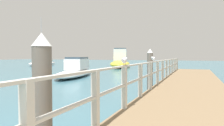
{
  "coord_description": "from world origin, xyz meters",
  "views": [
    {
      "loc": [
        0.24,
        0.77,
        1.8
      ],
      "look_at": [
        -3.6,
        10.01,
        1.44
      ],
      "focal_mm": 32.38,
      "sensor_mm": 36.0,
      "label": 1
    }
  ],
  "objects_px": {
    "seagull_background": "(153,58)",
    "boat_0": "(76,70)",
    "seagull_foreground": "(124,60)",
    "boat_3": "(120,61)",
    "boat_5": "(43,63)",
    "channel_buoy": "(46,66)",
    "dock_piling_near": "(42,105)",
    "dock_piling_far": "(150,70)"
  },
  "relations": [
    {
      "from": "boat_5",
      "to": "channel_buoy",
      "type": "distance_m",
      "value": 8.68
    },
    {
      "from": "seagull_foreground",
      "to": "boat_3",
      "type": "xyz_separation_m",
      "value": [
        -8.96,
        24.02,
        -0.7
      ]
    },
    {
      "from": "dock_piling_far",
      "to": "boat_5",
      "type": "bearing_deg",
      "value": 140.91
    },
    {
      "from": "dock_piling_near",
      "to": "seagull_background",
      "type": "distance_m",
      "value": 6.51
    },
    {
      "from": "dock_piling_near",
      "to": "boat_0",
      "type": "distance_m",
      "value": 14.75
    },
    {
      "from": "seagull_foreground",
      "to": "dock_piling_far",
      "type": "bearing_deg",
      "value": 86.61
    },
    {
      "from": "boat_3",
      "to": "seagull_background",
      "type": "bearing_deg",
      "value": -83.39
    },
    {
      "from": "dock_piling_far",
      "to": "boat_0",
      "type": "relative_size",
      "value": 0.28
    },
    {
      "from": "boat_0",
      "to": "boat_5",
      "type": "height_order",
      "value": "boat_5"
    },
    {
      "from": "dock_piling_near",
      "to": "boat_3",
      "type": "bearing_deg",
      "value": 107.87
    },
    {
      "from": "boat_0",
      "to": "dock_piling_far",
      "type": "bearing_deg",
      "value": -48.16
    },
    {
      "from": "seagull_background",
      "to": "boat_5",
      "type": "xyz_separation_m",
      "value": [
        -24.02,
        20.29,
        -1.23
      ]
    },
    {
      "from": "seagull_background",
      "to": "boat_0",
      "type": "bearing_deg",
      "value": 112.03
    },
    {
      "from": "seagull_foreground",
      "to": "channel_buoy",
      "type": "distance_m",
      "value": 25.42
    },
    {
      "from": "dock_piling_near",
      "to": "boat_3",
      "type": "distance_m",
      "value": 27.96
    },
    {
      "from": "seagull_background",
      "to": "channel_buoy",
      "type": "bearing_deg",
      "value": 111.64
    },
    {
      "from": "seagull_foreground",
      "to": "boat_3",
      "type": "bearing_deg",
      "value": 102.69
    },
    {
      "from": "dock_piling_far",
      "to": "boat_3",
      "type": "bearing_deg",
      "value": 114.23
    },
    {
      "from": "dock_piling_near",
      "to": "boat_3",
      "type": "xyz_separation_m",
      "value": [
        -8.58,
        26.61,
        -0.09
      ]
    },
    {
      "from": "dock_piling_far",
      "to": "boat_3",
      "type": "distance_m",
      "value": 20.9
    },
    {
      "from": "dock_piling_near",
      "to": "seagull_foreground",
      "type": "height_order",
      "value": "dock_piling_near"
    },
    {
      "from": "dock_piling_far",
      "to": "channel_buoy",
      "type": "bearing_deg",
      "value": 143.4
    },
    {
      "from": "seagull_background",
      "to": "dock_piling_near",
      "type": "bearing_deg",
      "value": -123.46
    },
    {
      "from": "dock_piling_near",
      "to": "seagull_foreground",
      "type": "xyz_separation_m",
      "value": [
        0.38,
        2.6,
        0.61
      ]
    },
    {
      "from": "boat_0",
      "to": "boat_3",
      "type": "height_order",
      "value": "boat_3"
    },
    {
      "from": "seagull_background",
      "to": "boat_0",
      "type": "relative_size",
      "value": 0.06
    },
    {
      "from": "dock_piling_near",
      "to": "boat_0",
      "type": "bearing_deg",
      "value": 120.93
    },
    {
      "from": "boat_3",
      "to": "channel_buoy",
      "type": "bearing_deg",
      "value": -163.41
    },
    {
      "from": "boat_0",
      "to": "boat_5",
      "type": "xyz_separation_m",
      "value": [
        -16.07,
        14.12,
        -0.1
      ]
    },
    {
      "from": "seagull_foreground",
      "to": "channel_buoy",
      "type": "relative_size",
      "value": 0.34
    },
    {
      "from": "boat_0",
      "to": "channel_buoy",
      "type": "xyz_separation_m",
      "value": [
        -9.97,
        7.94,
        -0.2
      ]
    },
    {
      "from": "boat_0",
      "to": "boat_3",
      "type": "xyz_separation_m",
      "value": [
        -1.0,
        13.97,
        0.43
      ]
    },
    {
      "from": "seagull_background",
      "to": "boat_5",
      "type": "height_order",
      "value": "boat_5"
    },
    {
      "from": "channel_buoy",
      "to": "boat_0",
      "type": "bearing_deg",
      "value": -38.53
    },
    {
      "from": "dock_piling_near",
      "to": "channel_buoy",
      "type": "distance_m",
      "value": 27.05
    },
    {
      "from": "channel_buoy",
      "to": "boat_3",
      "type": "bearing_deg",
      "value": 33.95
    },
    {
      "from": "boat_5",
      "to": "boat_0",
      "type": "bearing_deg",
      "value": 124.89
    },
    {
      "from": "seagull_foreground",
      "to": "boat_5",
      "type": "distance_m",
      "value": 34.09
    },
    {
      "from": "seagull_background",
      "to": "boat_3",
      "type": "relative_size",
      "value": 0.05
    },
    {
      "from": "boat_3",
      "to": "channel_buoy",
      "type": "height_order",
      "value": "boat_3"
    },
    {
      "from": "boat_3",
      "to": "channel_buoy",
      "type": "xyz_separation_m",
      "value": [
        -8.96,
        -6.03,
        -0.63
      ]
    },
    {
      "from": "seagull_background",
      "to": "boat_5",
      "type": "distance_m",
      "value": 31.47
    }
  ]
}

